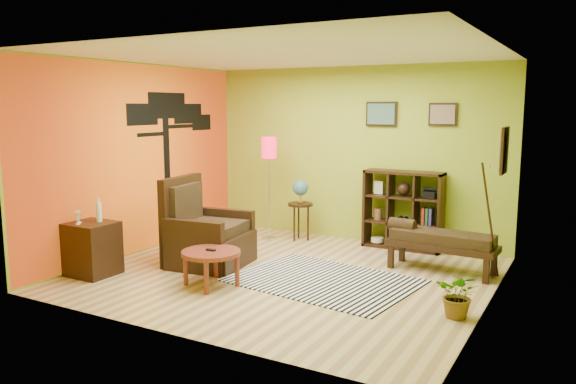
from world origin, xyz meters
The scene contains 11 objects.
ground centered at (0.00, 0.00, 0.00)m, with size 5.00×5.00×0.00m, color tan.
room_shell centered at (-0.09, 0.01, 1.80)m, with size 5.04×4.54×2.82m.
zebra_rug centered at (0.54, -0.03, 0.01)m, with size 2.20×1.59×0.01m, color white.
coffee_table centered at (-0.57, -0.86, 0.38)m, with size 0.71×0.71×0.46m.
armchair centered at (-1.23, -0.12, 0.37)m, with size 1.11×1.11×1.21m.
side_cabinet centered at (-2.20, -1.24, 0.35)m, with size 0.58×0.53×1.01m.
floor_lamp centered at (-1.20, 1.57, 1.36)m, with size 0.25×0.25×1.68m.
globe_table centered at (-0.73, 1.77, 0.75)m, with size 0.41×0.41×0.99m.
cube_shelf centered at (0.91, 2.03, 0.60)m, with size 1.20×0.35×1.20m.
bench centered at (1.69, 1.09, 0.42)m, with size 1.46×0.60×0.66m.
potted_plant centered at (2.30, -0.47, 0.19)m, with size 0.44×0.49×0.39m, color #26661E.
Camera 1 is at (3.45, -6.18, 2.17)m, focal length 35.00 mm.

